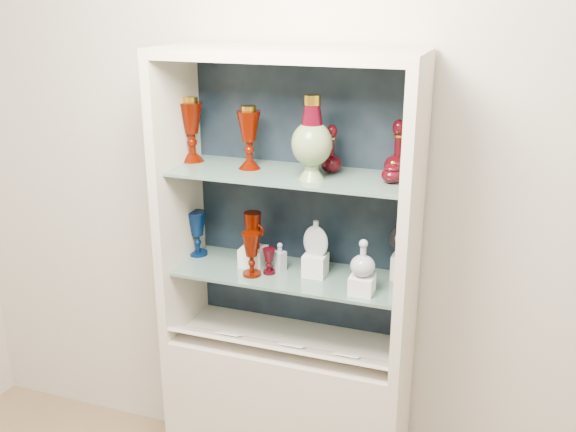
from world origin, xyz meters
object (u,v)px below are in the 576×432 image
(ruby_pitcher, at_px, (253,230))
(flat_flask, at_px, (316,237))
(enamel_urn, at_px, (312,138))
(cobalt_goblet, at_px, (197,233))
(pedestal_lamp_right, at_px, (249,138))
(cameo_medallion, at_px, (404,240))
(ruby_decanter_a, at_px, (332,146))
(clear_round_decanter, at_px, (363,259))
(ruby_decanter_b, at_px, (398,147))
(lidded_bowl, at_px, (392,171))
(clear_square_bottle, at_px, (280,257))
(pedestal_lamp_left, at_px, (191,129))
(ruby_goblet_tall, at_px, (251,254))
(ruby_goblet_small, at_px, (269,261))

(ruby_pitcher, relative_size, flat_flask, 1.04)
(enamel_urn, bearing_deg, cobalt_goblet, 168.89)
(enamel_urn, height_order, ruby_pitcher, enamel_urn)
(cobalt_goblet, bearing_deg, pedestal_lamp_right, -8.28)
(pedestal_lamp_right, height_order, cameo_medallion, pedestal_lamp_right)
(ruby_decanter_a, xyz_separation_m, clear_round_decanter, (0.17, -0.15, -0.38))
(ruby_decanter_b, relative_size, lidded_bowl, 2.65)
(ruby_decanter_b, relative_size, cobalt_goblet, 1.18)
(enamel_urn, height_order, ruby_decanter_b, enamel_urn)
(pedestal_lamp_right, distance_m, ruby_pitcher, 0.39)
(flat_flask, bearing_deg, clear_round_decanter, -18.53)
(ruby_decanter_a, height_order, clear_square_bottle, ruby_decanter_a)
(pedestal_lamp_left, distance_m, pedestal_lamp_right, 0.27)
(ruby_goblet_tall, bearing_deg, cameo_medallion, 16.17)
(lidded_bowl, bearing_deg, flat_flask, 175.99)
(clear_square_bottle, bearing_deg, clear_round_decanter, -15.00)
(enamel_urn, relative_size, ruby_pitcher, 2.04)
(ruby_pitcher, bearing_deg, pedestal_lamp_left, -162.98)
(ruby_decanter_b, height_order, ruby_goblet_tall, ruby_decanter_b)
(lidded_bowl, relative_size, cobalt_goblet, 0.44)
(pedestal_lamp_left, distance_m, enamel_urn, 0.56)
(enamel_urn, distance_m, ruby_pitcher, 0.51)
(pedestal_lamp_right, xyz_separation_m, enamel_urn, (0.28, -0.07, 0.03))
(ruby_decanter_b, height_order, flat_flask, ruby_decanter_b)
(ruby_goblet_tall, height_order, clear_round_decanter, clear_round_decanter)
(pedestal_lamp_right, xyz_separation_m, ruby_goblet_tall, (0.04, -0.09, -0.45))
(cobalt_goblet, xyz_separation_m, ruby_pitcher, (0.27, -0.03, 0.06))
(pedestal_lamp_left, height_order, enamel_urn, enamel_urn)
(ruby_decanter_a, relative_size, ruby_decanter_b, 0.91)
(ruby_decanter_b, distance_m, ruby_goblet_small, 0.69)
(ruby_decanter_b, relative_size, clear_square_bottle, 1.92)
(enamel_urn, height_order, ruby_goblet_small, enamel_urn)
(enamel_urn, bearing_deg, clear_square_bottle, 156.40)
(ruby_goblet_small, height_order, clear_round_decanter, clear_round_decanter)
(pedestal_lamp_right, relative_size, ruby_decanter_a, 1.18)
(pedestal_lamp_left, xyz_separation_m, ruby_pitcher, (0.27, -0.02, -0.40))
(cobalt_goblet, distance_m, clear_round_decanter, 0.77)
(ruby_decanter_b, xyz_separation_m, cobalt_goblet, (-0.84, -0.03, -0.44))
(pedestal_lamp_left, distance_m, cobalt_goblet, 0.45)
(lidded_bowl, xyz_separation_m, clear_round_decanter, (-0.08, -0.08, -0.32))
(ruby_goblet_tall, distance_m, ruby_pitcher, 0.12)
(cobalt_goblet, height_order, cameo_medallion, cameo_medallion)
(clear_square_bottle, bearing_deg, flat_flask, 0.25)
(pedestal_lamp_left, distance_m, clear_square_bottle, 0.63)
(enamel_urn, xyz_separation_m, clear_square_bottle, (-0.15, 0.07, -0.52))
(ruby_decanter_b, bearing_deg, enamel_urn, -154.56)
(ruby_decanter_b, bearing_deg, ruby_goblet_tall, -163.57)
(pedestal_lamp_right, distance_m, flat_flask, 0.47)
(pedestal_lamp_right, xyz_separation_m, ruby_pitcher, (0.00, 0.01, -0.39))
(ruby_decanter_a, distance_m, ruby_decanter_b, 0.25)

